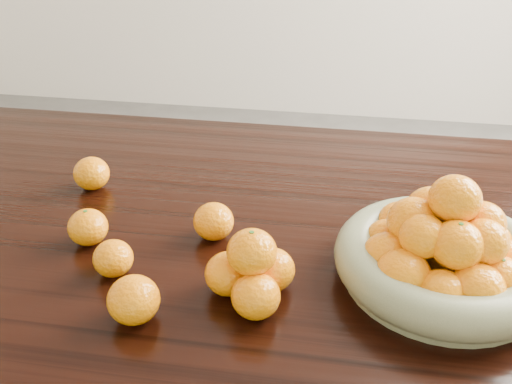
% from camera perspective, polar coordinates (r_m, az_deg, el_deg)
% --- Properties ---
extents(dining_table, '(2.00, 1.00, 0.75)m').
position_cam_1_polar(dining_table, '(1.20, -1.77, -6.43)').
color(dining_table, black).
rests_on(dining_table, ground).
extents(fruit_bowl, '(0.36, 0.36, 0.20)m').
position_cam_1_polar(fruit_bowl, '(1.01, 18.15, -5.73)').
color(fruit_bowl, gray).
rests_on(fruit_bowl, dining_table).
extents(orange_pyramid, '(0.15, 0.15, 0.13)m').
position_cam_1_polar(orange_pyramid, '(0.92, -0.42, -8.04)').
color(orange_pyramid, orange).
rests_on(orange_pyramid, dining_table).
extents(loose_orange_0, '(0.07, 0.07, 0.07)m').
position_cam_1_polar(loose_orange_0, '(1.11, -16.45, -3.39)').
color(loose_orange_0, orange).
rests_on(loose_orange_0, dining_table).
extents(loose_orange_1, '(0.08, 0.08, 0.08)m').
position_cam_1_polar(loose_orange_1, '(0.91, -12.14, -10.49)').
color(loose_orange_1, orange).
rests_on(loose_orange_1, dining_table).
extents(loose_orange_2, '(0.08, 0.08, 0.07)m').
position_cam_1_polar(loose_orange_2, '(1.08, -4.26, -2.95)').
color(loose_orange_2, orange).
rests_on(loose_orange_2, dining_table).
extents(loose_orange_3, '(0.08, 0.08, 0.07)m').
position_cam_1_polar(loose_orange_3, '(1.30, -16.12, 1.80)').
color(loose_orange_3, orange).
rests_on(loose_orange_3, dining_table).
extents(loose_orange_4, '(0.07, 0.07, 0.06)m').
position_cam_1_polar(loose_orange_4, '(1.02, -14.09, -6.45)').
color(loose_orange_4, orange).
rests_on(loose_orange_4, dining_table).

